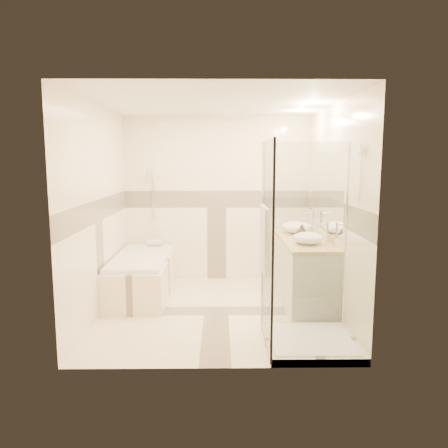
{
  "coord_description": "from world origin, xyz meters",
  "views": [
    {
      "loc": [
        0.04,
        -5.18,
        1.85
      ],
      "look_at": [
        0.1,
        0.25,
        1.05
      ],
      "focal_mm": 35.0,
      "sensor_mm": 36.0,
      "label": 1
    }
  ],
  "objects_px": {
    "vanity": "(303,271)",
    "vessel_sink_far": "(308,238)",
    "amenity_bottle_a": "(303,233)",
    "shower_enclosure": "(298,295)",
    "vessel_sink_near": "(296,227)",
    "amenity_bottle_b": "(302,231)",
    "bathtub": "(142,273)"
  },
  "relations": [
    {
      "from": "shower_enclosure",
      "to": "vanity",
      "type": "bearing_deg",
      "value": 77.03
    },
    {
      "from": "bathtub",
      "to": "vessel_sink_far",
      "type": "height_order",
      "value": "vessel_sink_far"
    },
    {
      "from": "bathtub",
      "to": "amenity_bottle_b",
      "type": "bearing_deg",
      "value": -7.57
    },
    {
      "from": "vessel_sink_far",
      "to": "amenity_bottle_a",
      "type": "height_order",
      "value": "amenity_bottle_a"
    },
    {
      "from": "shower_enclosure",
      "to": "vessel_sink_near",
      "type": "relative_size",
      "value": 4.91
    },
    {
      "from": "vanity",
      "to": "shower_enclosure",
      "type": "relative_size",
      "value": 0.79
    },
    {
      "from": "vanity",
      "to": "amenity_bottle_b",
      "type": "xyz_separation_m",
      "value": [
        -0.02,
        0.07,
        0.51
      ]
    },
    {
      "from": "vanity",
      "to": "amenity_bottle_a",
      "type": "xyz_separation_m",
      "value": [
        -0.02,
        -0.06,
        0.51
      ]
    },
    {
      "from": "amenity_bottle_b",
      "to": "shower_enclosure",
      "type": "bearing_deg",
      "value": -101.53
    },
    {
      "from": "bathtub",
      "to": "vanity",
      "type": "distance_m",
      "value": 2.18
    },
    {
      "from": "shower_enclosure",
      "to": "vessel_sink_near",
      "type": "bearing_deg",
      "value": 81.0
    },
    {
      "from": "vanity",
      "to": "vessel_sink_near",
      "type": "relative_size",
      "value": 3.9
    },
    {
      "from": "bathtub",
      "to": "vanity",
      "type": "bearing_deg",
      "value": -9.25
    },
    {
      "from": "vanity",
      "to": "amenity_bottle_b",
      "type": "bearing_deg",
      "value": 106.64
    },
    {
      "from": "vessel_sink_far",
      "to": "amenity_bottle_a",
      "type": "bearing_deg",
      "value": 90.0
    },
    {
      "from": "amenity_bottle_a",
      "to": "amenity_bottle_b",
      "type": "bearing_deg",
      "value": 90.0
    },
    {
      "from": "vanity",
      "to": "vessel_sink_near",
      "type": "height_order",
      "value": "vessel_sink_near"
    },
    {
      "from": "vessel_sink_near",
      "to": "amenity_bottle_b",
      "type": "distance_m",
      "value": 0.38
    },
    {
      "from": "vessel_sink_far",
      "to": "amenity_bottle_a",
      "type": "xyz_separation_m",
      "value": [
        0.0,
        0.3,
        0.01
      ]
    },
    {
      "from": "bathtub",
      "to": "amenity_bottle_a",
      "type": "height_order",
      "value": "amenity_bottle_a"
    },
    {
      "from": "shower_enclosure",
      "to": "vessel_sink_near",
      "type": "height_order",
      "value": "shower_enclosure"
    },
    {
      "from": "amenity_bottle_a",
      "to": "bathtub",
      "type": "bearing_deg",
      "value": 169.21
    },
    {
      "from": "vanity",
      "to": "bathtub",
      "type": "bearing_deg",
      "value": 170.75
    },
    {
      "from": "vanity",
      "to": "vessel_sink_far",
      "type": "xyz_separation_m",
      "value": [
        -0.02,
        -0.35,
        0.5
      ]
    },
    {
      "from": "vessel_sink_far",
      "to": "amenity_bottle_b",
      "type": "bearing_deg",
      "value": 90.0
    },
    {
      "from": "shower_enclosure",
      "to": "amenity_bottle_b",
      "type": "bearing_deg",
      "value": 78.47
    },
    {
      "from": "shower_enclosure",
      "to": "vessel_sink_far",
      "type": "distance_m",
      "value": 1.05
    },
    {
      "from": "amenity_bottle_a",
      "to": "vanity",
      "type": "bearing_deg",
      "value": 70.33
    },
    {
      "from": "shower_enclosure",
      "to": "amenity_bottle_a",
      "type": "relative_size",
      "value": 12.45
    },
    {
      "from": "amenity_bottle_b",
      "to": "bathtub",
      "type": "bearing_deg",
      "value": 172.43
    },
    {
      "from": "shower_enclosure",
      "to": "amenity_bottle_b",
      "type": "xyz_separation_m",
      "value": [
        0.27,
        1.34,
        0.43
      ]
    },
    {
      "from": "vessel_sink_near",
      "to": "amenity_bottle_a",
      "type": "xyz_separation_m",
      "value": [
        0.0,
        -0.51,
        -0.0
      ]
    }
  ]
}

